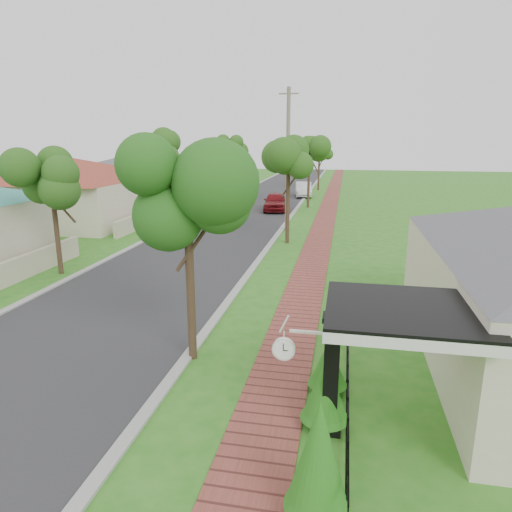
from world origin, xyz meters
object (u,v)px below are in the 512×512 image
Objects in this scene: utility_pole at (288,160)px; station_clock at (286,348)px; porch_post at (331,381)px; near_tree at (187,198)px; parked_car_red at (275,202)px; parked_car_white at (303,190)px.

utility_pole reaches higher than station_clock.
near_tree is at bearing 146.31° from porch_post.
utility_pole is at bearing -82.30° from parked_car_red.
station_clock is (4.69, -29.01, 1.20)m from parked_car_red.
parked_car_red is at bearing 104.02° from utility_pole.
parked_car_white is at bearing 90.64° from near_tree.
station_clock is (-0.86, -0.40, 0.83)m from porch_post.
porch_post is 1.26m from station_clock.
porch_post reaches higher than parked_car_red.
parked_car_white is at bearing 94.84° from station_clock.
near_tree is 18.13m from utility_pole.
parked_car_red is 29.41m from station_clock.
parked_car_red is 9.02m from utility_pole.
parked_car_white is at bearing 91.91° from utility_pole.
utility_pole is at bearing 89.39° from near_tree.
near_tree reaches higher than station_clock.
utility_pole reaches higher than parked_car_red.
utility_pole is 21.35m from station_clock.
porch_post is 0.29× the size of utility_pole.
parked_car_red is at bearing -106.14° from parked_car_white.
near_tree is (1.80, -26.11, 3.60)m from parked_car_red.
parked_car_white is 18.14m from utility_pole.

